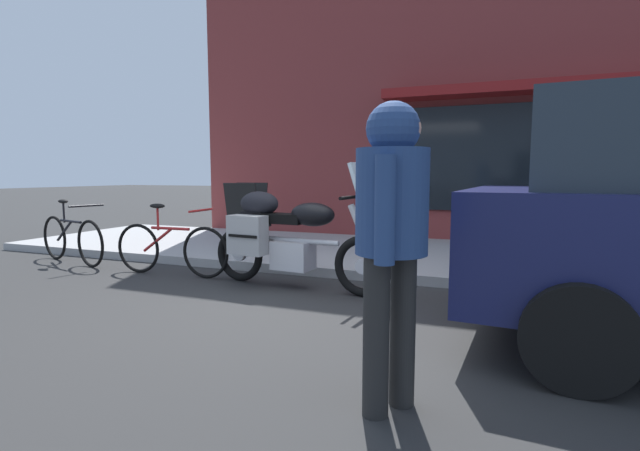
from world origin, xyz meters
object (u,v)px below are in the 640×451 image
(sandwich_board_sign, at_px, (246,215))
(parked_bicycle, at_px, (170,248))
(touring_motorcycle, at_px, (286,235))
(second_bicycle_by_cafe, at_px, (71,238))
(pedestrian_walking, at_px, (392,220))

(sandwich_board_sign, bearing_deg, parked_bicycle, -95.54)
(touring_motorcycle, distance_m, sandwich_board_sign, 2.23)
(touring_motorcycle, bearing_deg, second_bicycle_by_cafe, 176.86)
(touring_motorcycle, relative_size, parked_bicycle, 1.35)
(parked_bicycle, relative_size, sandwich_board_sign, 1.62)
(touring_motorcycle, height_order, second_bicycle_by_cafe, touring_motorcycle)
(parked_bicycle, xyz_separation_m, second_bicycle_by_cafe, (-1.87, 0.15, 0.01))
(touring_motorcycle, bearing_deg, sandwich_board_sign, 131.54)
(parked_bicycle, xyz_separation_m, pedestrian_walking, (3.35, -2.33, 0.69))
(pedestrian_walking, distance_m, sandwich_board_sign, 5.09)
(touring_motorcycle, distance_m, pedestrian_walking, 2.89)
(pedestrian_walking, bearing_deg, sandwich_board_sign, 128.92)
(pedestrian_walking, xyz_separation_m, second_bicycle_by_cafe, (-5.22, 2.48, -0.68))
(sandwich_board_sign, bearing_deg, pedestrian_walking, -51.08)
(touring_motorcycle, bearing_deg, parked_bicycle, 178.36)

